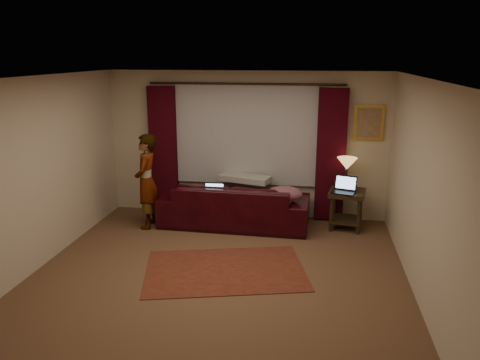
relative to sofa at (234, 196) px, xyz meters
name	(u,v)px	position (x,y,z in m)	size (l,w,h in m)	color
floor	(219,274)	(0.11, -1.90, -0.52)	(5.00, 5.00, 0.01)	brown
ceiling	(216,78)	(0.11, -1.90, 2.09)	(5.00, 5.00, 0.02)	silver
wall_back	(246,145)	(0.11, 0.60, 0.79)	(5.00, 0.02, 2.60)	beige
wall_front	(152,266)	(0.11, -4.40, 0.79)	(5.00, 0.02, 2.60)	beige
wall_left	(38,174)	(-2.39, -1.90, 0.79)	(0.02, 5.00, 2.60)	beige
wall_right	(422,190)	(2.61, -1.90, 0.79)	(0.02, 5.00, 2.60)	beige
sheer_curtain	(245,134)	(0.11, 0.54, 0.99)	(2.50, 0.05, 1.80)	#A4A3AB
drape_left	(164,150)	(-1.39, 0.49, 0.67)	(0.50, 0.14, 2.30)	black
drape_right	(331,155)	(1.61, 0.49, 0.67)	(0.50, 0.14, 2.30)	black
curtain_rod	(245,84)	(0.11, 0.49, 1.87)	(0.04, 0.04, 3.40)	black
picture_frame	(369,123)	(2.21, 0.57, 1.24)	(0.50, 0.04, 0.60)	gold
sofa	(234,196)	(0.00, 0.00, 0.00)	(2.54, 1.10, 1.03)	black
throw_blanket	(245,163)	(0.14, 0.32, 0.52)	(0.88, 0.35, 0.10)	#9F9F99
clothing_pile	(285,194)	(0.87, -0.13, 0.12)	(0.58, 0.44, 0.24)	#774554
laptop_sofa	(213,192)	(-0.32, -0.23, 0.13)	(0.35, 0.38, 0.25)	black
area_rug	(225,270)	(0.17, -1.78, -0.51)	(2.16, 1.44, 0.01)	#5F2819
end_table	(346,210)	(1.89, 0.13, -0.18)	(0.58, 0.58, 0.66)	black
tiffany_lamp	(346,173)	(1.87, 0.26, 0.42)	(0.33, 0.33, 0.54)	olive
laptop_table	(344,185)	(1.82, -0.01, 0.29)	(0.37, 0.40, 0.27)	black
person	(146,181)	(-1.45, -0.32, 0.29)	(0.47, 0.47, 1.61)	#9F9F99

